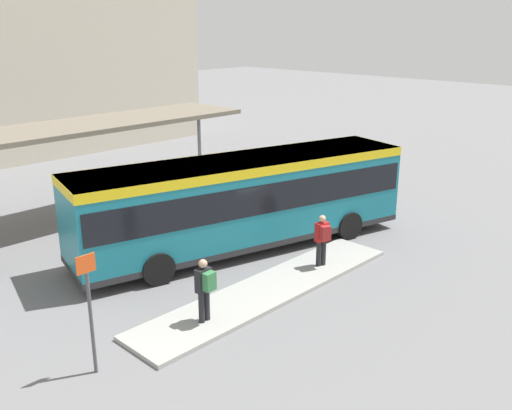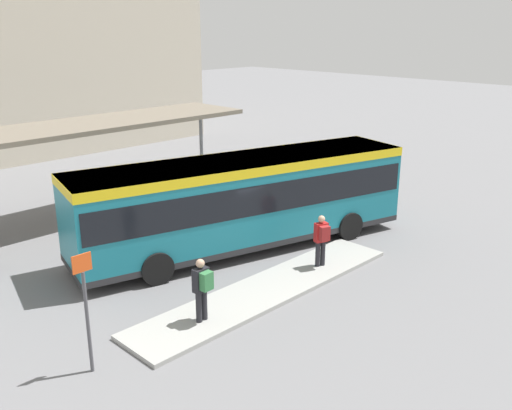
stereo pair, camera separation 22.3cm
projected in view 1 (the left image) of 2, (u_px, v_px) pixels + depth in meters
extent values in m
plane|color=slate|center=(244.00, 247.00, 19.60)|extent=(120.00, 120.00, 0.00)
cube|color=#9E9E99|center=(270.00, 289.00, 16.39)|extent=(9.21, 1.80, 0.12)
cube|color=#197284|center=(244.00, 199.00, 19.08)|extent=(11.90, 5.39, 2.77)
cube|color=yellow|center=(244.00, 164.00, 18.70)|extent=(11.93, 5.42, 0.30)
cube|color=black|center=(244.00, 190.00, 18.97)|extent=(11.68, 5.36, 0.97)
cube|color=black|center=(375.00, 168.00, 21.83)|extent=(0.67, 2.25, 1.06)
cube|color=#28282B|center=(244.00, 235.00, 19.47)|extent=(11.91, 5.41, 0.20)
cylinder|color=black|center=(309.00, 208.00, 22.21)|extent=(1.05, 0.53, 1.01)
cylinder|color=black|center=(349.00, 225.00, 20.24)|extent=(1.05, 0.53, 1.01)
cylinder|color=black|center=(130.00, 243.00, 18.66)|extent=(1.05, 0.53, 1.01)
cylinder|color=black|center=(158.00, 269.00, 16.69)|extent=(1.05, 0.53, 1.01)
cylinder|color=#232328|center=(202.00, 307.00, 14.36)|extent=(0.15, 0.15, 0.83)
cylinder|color=#232328|center=(207.00, 305.00, 14.49)|extent=(0.15, 0.15, 0.83)
cube|color=black|center=(203.00, 280.00, 14.21)|extent=(0.42, 0.25, 0.62)
cube|color=#337542|center=(209.00, 281.00, 14.06)|extent=(0.32, 0.22, 0.47)
sphere|color=tan|center=(203.00, 264.00, 14.07)|extent=(0.22, 0.22, 0.22)
cylinder|color=#232328|center=(319.00, 254.00, 17.72)|extent=(0.15, 0.15, 0.81)
cylinder|color=#232328|center=(324.00, 253.00, 17.80)|extent=(0.15, 0.15, 0.81)
cube|color=#B21E1E|center=(322.00, 232.00, 17.54)|extent=(0.45, 0.35, 0.60)
cube|color=maroon|center=(325.00, 233.00, 17.36)|extent=(0.35, 0.29, 0.46)
sphere|color=tan|center=(322.00, 219.00, 17.41)|extent=(0.22, 0.22, 0.22)
torus|color=black|center=(372.00, 194.00, 24.66)|extent=(0.12, 0.65, 0.65)
torus|color=black|center=(354.00, 190.00, 25.17)|extent=(0.12, 0.65, 0.65)
cylinder|color=silver|center=(363.00, 187.00, 24.85)|extent=(0.12, 0.68, 0.04)
cylinder|color=silver|center=(360.00, 188.00, 24.96)|extent=(0.04, 0.04, 0.32)
cube|color=black|center=(360.00, 184.00, 24.91)|extent=(0.09, 0.19, 0.04)
cylinder|color=silver|center=(371.00, 187.00, 24.63)|extent=(0.48, 0.09, 0.03)
torus|color=black|center=(359.00, 188.00, 25.32)|extent=(0.08, 0.72, 0.72)
torus|color=black|center=(342.00, 184.00, 25.99)|extent=(0.08, 0.72, 0.72)
cylinder|color=#2847AD|center=(351.00, 181.00, 25.58)|extent=(0.07, 0.76, 0.04)
cylinder|color=#2847AD|center=(347.00, 182.00, 25.72)|extent=(0.04, 0.04, 0.35)
cube|color=black|center=(348.00, 178.00, 25.67)|extent=(0.08, 0.18, 0.04)
cylinder|color=#2847AD|center=(358.00, 181.00, 25.29)|extent=(0.48, 0.05, 0.03)
torus|color=black|center=(342.00, 185.00, 25.83)|extent=(0.10, 0.74, 0.73)
torus|color=black|center=(326.00, 181.00, 26.54)|extent=(0.10, 0.74, 0.73)
cylinder|color=orange|center=(334.00, 178.00, 26.11)|extent=(0.09, 0.78, 0.04)
cylinder|color=orange|center=(331.00, 178.00, 26.26)|extent=(0.04, 0.04, 0.36)
cube|color=black|center=(331.00, 174.00, 26.20)|extent=(0.08, 0.18, 0.04)
cylinder|color=orange|center=(341.00, 178.00, 25.80)|extent=(0.48, 0.06, 0.03)
cube|color=#706656|center=(79.00, 126.00, 21.64)|extent=(13.99, 3.34, 0.18)
cylinder|color=gray|center=(200.00, 150.00, 26.27)|extent=(0.16, 0.16, 3.53)
cylinder|color=#4C4C51|center=(92.00, 324.00, 12.25)|extent=(0.08, 0.08, 2.40)
cube|color=#D84C19|center=(86.00, 264.00, 11.82)|extent=(0.44, 0.03, 0.40)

